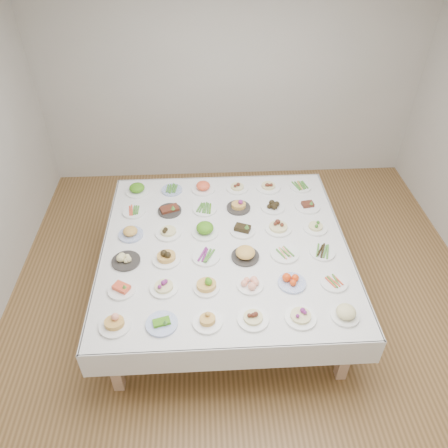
{
  "coord_description": "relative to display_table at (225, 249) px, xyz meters",
  "views": [
    {
      "loc": [
        -0.39,
        -2.99,
        3.55
      ],
      "look_at": [
        -0.22,
        0.23,
        0.88
      ],
      "focal_mm": 35.0,
      "sensor_mm": 36.0,
      "label": 1
    }
  ],
  "objects": [
    {
      "name": "dish_29",
      "position": [
        0.9,
        0.54,
        0.1
      ],
      "size": [
        0.26,
        0.26,
        0.1
      ],
      "color": "white",
      "rests_on": "display_table"
    },
    {
      "name": "dish_21",
      "position": [
        0.18,
        0.18,
        0.11
      ],
      "size": [
        0.25,
        0.25,
        0.11
      ],
      "color": "white",
      "rests_on": "display_table"
    },
    {
      "name": "dish_26",
      "position": [
        -0.18,
        0.54,
        0.09
      ],
      "size": [
        0.25,
        0.25,
        0.06
      ],
      "color": "white",
      "rests_on": "display_table"
    },
    {
      "name": "dish_0",
      "position": [
        -0.91,
        -0.91,
        0.13
      ],
      "size": [
        0.25,
        0.25,
        0.15
      ],
      "color": "white",
      "rests_on": "display_table"
    },
    {
      "name": "dish_35",
      "position": [
        0.9,
        0.9,
        0.09
      ],
      "size": [
        0.24,
        0.24,
        0.05
      ],
      "color": "white",
      "rests_on": "display_table"
    },
    {
      "name": "dish_14",
      "position": [
        -0.18,
        -0.17,
        0.09
      ],
      "size": [
        0.28,
        0.25,
        0.06
      ],
      "color": "white",
      "rests_on": "display_table"
    },
    {
      "name": "room_envelope",
      "position": [
        0.22,
        -0.08,
        1.15
      ],
      "size": [
        5.02,
        5.02,
        2.81
      ],
      "color": "olive",
      "rests_on": "ground"
    },
    {
      "name": "dish_24",
      "position": [
        -0.91,
        0.54,
        0.08
      ],
      "size": [
        0.23,
        0.23,
        0.05
      ],
      "color": "white",
      "rests_on": "display_table"
    },
    {
      "name": "dish_8",
      "position": [
        -0.19,
        -0.55,
        0.13
      ],
      "size": [
        0.22,
        0.22,
        0.14
      ],
      "color": "white",
      "rests_on": "display_table"
    },
    {
      "name": "dish_9",
      "position": [
        0.19,
        -0.54,
        0.11
      ],
      "size": [
        0.23,
        0.23,
        0.1
      ],
      "color": "white",
      "rests_on": "display_table"
    },
    {
      "name": "dish_6",
      "position": [
        -0.91,
        -0.54,
        0.1
      ],
      "size": [
        0.23,
        0.23,
        0.09
      ],
      "color": "white",
      "rests_on": "display_table"
    },
    {
      "name": "dish_1",
      "position": [
        -0.55,
        -0.91,
        0.1
      ],
      "size": [
        0.25,
        0.25,
        0.1
      ],
      "color": "#4C66B2",
      "rests_on": "display_table"
    },
    {
      "name": "dish_27",
      "position": [
        0.17,
        0.55,
        0.13
      ],
      "size": [
        0.25,
        0.25,
        0.14
      ],
      "color": "#2D2A28",
      "rests_on": "display_table"
    },
    {
      "name": "dish_22",
      "position": [
        0.54,
        0.19,
        0.14
      ],
      "size": [
        0.26,
        0.26,
        0.15
      ],
      "color": "white",
      "rests_on": "display_table"
    },
    {
      "name": "dish_30",
      "position": [
        -0.91,
        0.91,
        0.13
      ],
      "size": [
        0.26,
        0.26,
        0.15
      ],
      "color": "white",
      "rests_on": "display_table"
    },
    {
      "name": "dish_4",
      "position": [
        0.55,
        -0.91,
        0.12
      ],
      "size": [
        0.25,
        0.25,
        0.13
      ],
      "color": "white",
      "rests_on": "display_table"
    },
    {
      "name": "dish_7",
      "position": [
        -0.55,
        -0.54,
        0.12
      ],
      "size": [
        0.24,
        0.24,
        0.13
      ],
      "color": "white",
      "rests_on": "display_table"
    },
    {
      "name": "dish_10",
      "position": [
        0.55,
        -0.54,
        0.11
      ],
      "size": [
        0.24,
        0.24,
        0.11
      ],
      "color": "#4C66B2",
      "rests_on": "display_table"
    },
    {
      "name": "dish_34",
      "position": [
        0.54,
        0.9,
        0.12
      ],
      "size": [
        0.26,
        0.26,
        0.13
      ],
      "color": "white",
      "rests_on": "display_table"
    },
    {
      "name": "dish_19",
      "position": [
        -0.54,
        0.18,
        0.13
      ],
      "size": [
        0.25,
        0.25,
        0.14
      ],
      "color": "white",
      "rests_on": "display_table"
    },
    {
      "name": "dish_12",
      "position": [
        -0.91,
        -0.19,
        0.11
      ],
      "size": [
        0.26,
        0.26,
        0.11
      ],
      "color": "#2D2A28",
      "rests_on": "display_table"
    },
    {
      "name": "dish_15",
      "position": [
        0.18,
        -0.19,
        0.14
      ],
      "size": [
        0.29,
        0.29,
        0.16
      ],
      "color": "#2D2A28",
      "rests_on": "display_table"
    },
    {
      "name": "dish_17",
      "position": [
        0.9,
        -0.17,
        0.09
      ],
      "size": [
        0.23,
        0.23,
        0.05
      ],
      "color": "white",
      "rests_on": "display_table"
    },
    {
      "name": "dish_33",
      "position": [
        0.19,
        0.9,
        0.11
      ],
      "size": [
        0.24,
        0.24,
        0.12
      ],
      "color": "white",
      "rests_on": "display_table"
    },
    {
      "name": "display_table",
      "position": [
        0.0,
        0.0,
        0.0
      ],
      "size": [
        2.34,
        2.34,
        0.75
      ],
      "color": "white",
      "rests_on": "ground"
    },
    {
      "name": "dish_31",
      "position": [
        -0.54,
        0.91,
        0.09
      ],
      "size": [
        0.23,
        0.23,
        0.05
      ],
      "color": "#4C66B2",
      "rests_on": "display_table"
    },
    {
      "name": "dish_32",
      "position": [
        -0.19,
        0.91,
        0.13
      ],
      "size": [
        0.25,
        0.25,
        0.14
      ],
      "color": "white",
      "rests_on": "display_table"
    },
    {
      "name": "dish_13",
      "position": [
        -0.54,
        -0.18,
        0.14
      ],
      "size": [
        0.26,
        0.26,
        0.16
      ],
      "color": "white",
      "rests_on": "display_table"
    },
    {
      "name": "dish_20",
      "position": [
        -0.18,
        0.17,
        0.14
      ],
      "size": [
        0.27,
        0.27,
        0.16
      ],
      "color": "white",
      "rests_on": "display_table"
    },
    {
      "name": "dish_23",
      "position": [
        0.91,
        0.18,
        0.12
      ],
      "size": [
        0.24,
        0.24,
        0.13
      ],
      "color": "white",
      "rests_on": "display_table"
    },
    {
      "name": "dish_28",
      "position": [
        0.54,
        0.54,
        0.11
      ],
      "size": [
        0.24,
        0.24,
        0.11
      ],
      "color": "white",
      "rests_on": "display_table"
    },
    {
      "name": "dish_16",
      "position": [
        0.55,
        -0.17,
        0.09
      ],
      "size": [
        0.26,
        0.26,
        0.06
      ],
      "color": "white",
      "rests_on": "display_table"
    },
    {
      "name": "dish_18",
      "position": [
        -0.91,
        0.18,
        0.12
      ],
      "size": [
        0.24,
        0.24,
        0.12
      ],
      "color": "#4C66B2",
      "rests_on": "display_table"
    },
    {
      "name": "dish_3",
      "position": [
        0.17,
        -0.91,
        0.12
      ],
      "size": [
        0.25,
        0.25,
        0.13
      ],
      "color": "white",
      "rests_on": "display_table"
    },
    {
      "name": "dish_5",
      "position": [
        0.91,
        -0.91,
        0.12
      ],
      "size": [
        0.22,
        0.22,
        0.12
      ],
      "color": "white",
      "rests_on": "display_table"
    },
    {
      "name": "dish_2",
      "position": [
        -0.19,
        -0.91,
        0.12
      ],
      "size": [
        0.23,
        0.23,
        0.12
      ],
      "color": "white",
      "rests_on": "display_table"
    },
    {
      "name": "dish_11",
      "position": [
        0.91,
        -0.55,
        0.08
      ],
      "size": [
        0.23,
        0.23,
        0.05
      ],
      "color": "white",
      "rests_on": "display_table"
    },
    {
      "name": "dish_25",
      "position": [
        -0.55,
        0.54,
        0.11
      ],
      "size": [
        0.24,
        0.24,
        0.11
      ],
      "color": "#2D2A28",
      "rests_on": "display_table"
    }
  ]
}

